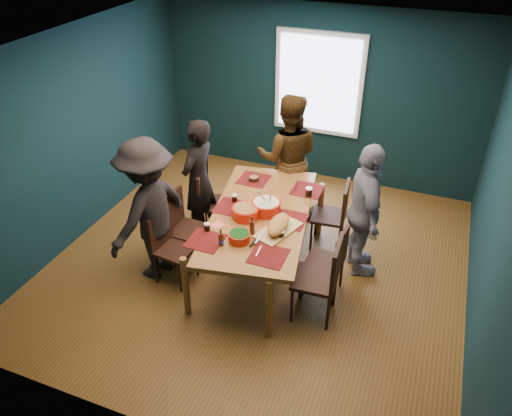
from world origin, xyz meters
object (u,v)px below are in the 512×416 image
at_px(chair_left_near, 168,242).
at_px(chair_right_mid, 332,258).
at_px(person_far_left, 199,180).
at_px(cutting_board, 278,226).
at_px(person_back, 288,158).
at_px(chair_right_far, 336,211).
at_px(chair_left_mid, 181,222).
at_px(bowl_salad, 246,212).
at_px(bowl_dumpling, 266,206).
at_px(person_right, 365,212).
at_px(person_near_left, 149,211).
at_px(dining_table, 260,219).
at_px(chair_right_near, 325,274).
at_px(chair_left_far, 209,197).
at_px(bowl_herbs, 239,237).

distance_m(chair_left_near, chair_right_mid, 1.91).
distance_m(person_far_left, cutting_board, 1.50).
bearing_deg(person_far_left, person_back, 140.42).
bearing_deg(chair_right_far, chair_left_mid, -157.16).
distance_m(bowl_salad, bowl_dumpling, 0.26).
distance_m(person_right, person_near_left, 2.51).
xyz_separation_m(chair_right_far, person_far_left, (-1.76, -0.38, 0.29)).
xyz_separation_m(dining_table, chair_right_near, (0.93, -0.50, -0.16)).
relative_size(person_back, person_right, 1.06).
height_order(chair_left_far, chair_right_mid, chair_left_far).
bearing_deg(chair_right_near, person_far_left, 151.20).
relative_size(chair_left_far, chair_left_near, 1.04).
bearing_deg(chair_right_near, person_back, 115.90).
relative_size(person_far_left, bowl_dumpling, 4.88).
height_order(chair_right_near, person_far_left, person_far_left).
xyz_separation_m(chair_right_mid, person_back, (-1.01, 1.45, 0.39)).
relative_size(person_back, person_near_left, 1.01).
height_order(dining_table, chair_left_near, chair_left_near).
distance_m(dining_table, chair_left_far, 1.07).
bearing_deg(bowl_herbs, person_near_left, 176.14).
xyz_separation_m(chair_left_near, bowl_salad, (0.82, 0.40, 0.37)).
xyz_separation_m(chair_left_far, person_near_left, (-0.27, -1.01, 0.34)).
bearing_deg(chair_right_mid, person_back, 129.66).
distance_m(chair_left_near, bowl_herbs, 1.00).
bearing_deg(chair_left_mid, person_near_left, -114.54).
bearing_deg(person_back, person_far_left, 28.52).
bearing_deg(bowl_dumpling, person_far_left, 160.97).
height_order(chair_right_mid, person_far_left, person_far_left).
bearing_deg(chair_right_near, chair_right_mid, 88.75).
xyz_separation_m(chair_right_near, person_far_left, (-1.94, 0.93, 0.24)).
height_order(person_far_left, person_near_left, person_near_left).
height_order(person_far_left, cutting_board, person_far_left).
bearing_deg(person_back, chair_left_near, 49.20).
distance_m(chair_right_near, bowl_dumpling, 1.08).
height_order(person_near_left, bowl_herbs, person_near_left).
distance_m(person_back, bowl_herbs, 1.91).
xyz_separation_m(chair_right_near, bowl_salad, (-1.06, 0.38, 0.31)).
bearing_deg(person_near_left, chair_right_near, 102.16).
bearing_deg(bowl_herbs, chair_left_mid, 155.93).
bearing_deg(chair_left_near, person_right, 32.05).
xyz_separation_m(chair_left_near, chair_right_mid, (1.87, 0.41, -0.01)).
height_order(chair_left_far, bowl_salad, bowl_salad).
distance_m(chair_left_far, chair_left_near, 1.04).
bearing_deg(chair_left_near, person_near_left, -179.90).
relative_size(chair_left_mid, person_far_left, 0.56).
distance_m(person_far_left, bowl_salad, 1.05).
bearing_deg(dining_table, chair_left_near, -160.90).
bearing_deg(person_near_left, bowl_salad, 121.61).
relative_size(chair_left_far, chair_left_mid, 1.00).
height_order(chair_right_near, bowl_herbs, chair_right_near).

